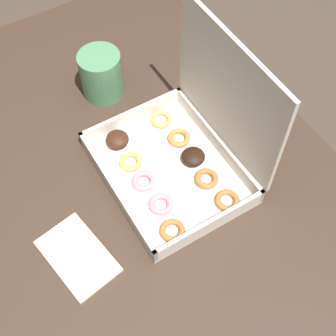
% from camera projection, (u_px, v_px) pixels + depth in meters
% --- Properties ---
extents(ground_plane, '(8.00, 8.00, 0.00)m').
position_uv_depth(ground_plane, '(162.00, 305.00, 1.54)').
color(ground_plane, '#42382D').
extents(dining_table, '(1.27, 0.74, 0.73)m').
position_uv_depth(dining_table, '(159.00, 219.00, 1.01)').
color(dining_table, '#38281E').
rests_on(dining_table, ground_plane).
extents(donut_box, '(0.31, 0.25, 0.29)m').
position_uv_depth(donut_box, '(187.00, 143.00, 0.91)').
color(donut_box, silver).
rests_on(donut_box, dining_table).
extents(coffee_mug, '(0.09, 0.09, 0.11)m').
position_uv_depth(coffee_mug, '(101.00, 74.00, 1.03)').
color(coffee_mug, '#4C8456').
rests_on(coffee_mug, dining_table).
extents(paper_napkin, '(0.17, 0.12, 0.01)m').
position_uv_depth(paper_napkin, '(78.00, 256.00, 0.85)').
color(paper_napkin, beige).
rests_on(paper_napkin, dining_table).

